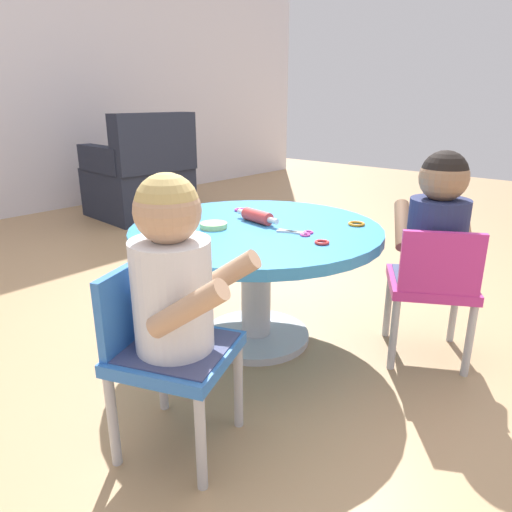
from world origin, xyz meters
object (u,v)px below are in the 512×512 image
child_chair_right (432,285)px  armchair_dark (141,180)px  craft_table (256,252)px  seated_child_left (173,273)px  rolling_pin (257,216)px  seated_child_right (438,223)px  child_chair_left (165,349)px  craft_scissors (300,233)px

child_chair_right → armchair_dark: armchair_dark is taller
craft_table → armchair_dark: (0.99, 2.15, -0.07)m
seated_child_left → rolling_pin: 0.72m
seated_child_right → child_chair_left: bearing=160.1°
child_chair_left → child_chair_right: bearing=-21.6°
child_chair_right → armchair_dark: (0.68, 2.74, 0.00)m
craft_table → child_chair_left: size_ratio=1.81×
seated_child_left → child_chair_right: size_ratio=0.95×
armchair_dark → rolling_pin: 2.32m
child_chair_left → seated_child_left: bearing=-67.9°
craft_table → seated_child_left: size_ratio=1.91×
seated_child_left → craft_table: bearing=22.6°
seated_child_left → craft_scissors: (0.64, 0.07, -0.04)m
craft_table → child_chair_right: size_ratio=1.81×
seated_child_right → craft_table: bearing=121.1°
craft_table → rolling_pin: bearing=36.4°
seated_child_right → armchair_dark: size_ratio=0.60×
armchair_dark → seated_child_right: bearing=-103.4°
rolling_pin → child_chair_right: bearing=-67.2°
child_chair_right → craft_scissors: 0.52m
seated_child_left → rolling_pin: (0.66, 0.29, -0.02)m
child_chair_left → child_chair_right: 1.01m
armchair_dark → craft_table: bearing=-114.8°
craft_table → seated_child_left: seated_child_left is taller
child_chair_right → craft_scissors: size_ratio=3.78×
craft_table → rolling_pin: 0.14m
craft_table → craft_scissors: craft_scissors is taller
seated_child_left → craft_scissors: 0.65m
seated_child_right → armchair_dark: (0.65, 2.72, -0.22)m
child_chair_left → seated_child_left: 0.23m
child_chair_left → seated_child_right: seated_child_right is taller
craft_table → rolling_pin: (0.05, 0.03, 0.13)m
seated_child_left → seated_child_right: 1.01m
child_chair_left → rolling_pin: rolling_pin is taller
child_chair_left → craft_table: bearing=19.1°
rolling_pin → craft_scissors: 0.23m
seated_child_left → child_chair_left: bearing=112.1°
craft_table → craft_scissors: 0.22m
armchair_dark → rolling_pin: (-0.94, -2.11, 0.20)m
craft_table → armchair_dark: size_ratio=1.14×
craft_table → seated_child_right: 0.68m
child_chair_left → rolling_pin: size_ratio=2.32×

